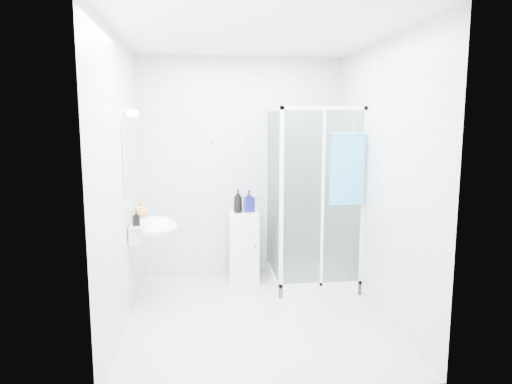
{
  "coord_description": "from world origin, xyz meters",
  "views": [
    {
      "loc": [
        -0.52,
        -4.1,
        1.82
      ],
      "look_at": [
        0.05,
        0.35,
        1.15
      ],
      "focal_mm": 32.0,
      "sensor_mm": 36.0,
      "label": 1
    }
  ],
  "objects": [
    {
      "name": "storage_cabinet",
      "position": [
        -0.0,
        1.04,
        0.41
      ],
      "size": [
        0.36,
        0.38,
        0.82
      ],
      "rotation": [
        0.0,
        0.0,
        -0.08
      ],
      "color": "white",
      "rests_on": "ground"
    },
    {
      "name": "soap_dispenser_black",
      "position": [
        -1.11,
        0.26,
        0.93
      ],
      "size": [
        0.07,
        0.07,
        0.14
      ],
      "primitive_type": "imported",
      "rotation": [
        0.0,
        0.0,
        0.03
      ],
      "color": "black",
      "rests_on": "wall_basin"
    },
    {
      "name": "mirror",
      "position": [
        -1.19,
        0.45,
        1.5
      ],
      "size": [
        0.02,
        0.6,
        0.7
      ],
      "primitive_type": "cube",
      "color": "white",
      "rests_on": "room"
    },
    {
      "name": "wall_hooks",
      "position": [
        -0.25,
        1.26,
        1.62
      ],
      "size": [
        0.23,
        0.06,
        0.03
      ],
      "color": "silver",
      "rests_on": "room"
    },
    {
      "name": "vanity_lights",
      "position": [
        -1.14,
        0.45,
        1.92
      ],
      "size": [
        0.1,
        0.4,
        0.08
      ],
      "color": "silver",
      "rests_on": "room"
    },
    {
      "name": "hand_towel",
      "position": [
        0.99,
        0.36,
        1.39
      ],
      "size": [
        0.35,
        0.05,
        0.74
      ],
      "color": "#3698CC",
      "rests_on": "shower_enclosure"
    },
    {
      "name": "shampoo_bottle_a",
      "position": [
        -0.08,
        0.98,
        0.95
      ],
      "size": [
        0.13,
        0.13,
        0.27
      ],
      "primitive_type": "imported",
      "rotation": [
        0.0,
        0.0,
        -0.32
      ],
      "color": "black",
      "rests_on": "storage_cabinet"
    },
    {
      "name": "room",
      "position": [
        0.0,
        0.0,
        1.3
      ],
      "size": [
        2.4,
        2.6,
        2.6
      ],
      "color": "white",
      "rests_on": "ground"
    },
    {
      "name": "soap_dispenser_orange",
      "position": [
        -1.11,
        0.62,
        0.95
      ],
      "size": [
        0.17,
        0.17,
        0.17
      ],
      "primitive_type": "imported",
      "rotation": [
        0.0,
        0.0,
        0.35
      ],
      "color": "orange",
      "rests_on": "wall_basin"
    },
    {
      "name": "shower_enclosure",
      "position": [
        0.67,
        0.77,
        0.45
      ],
      "size": [
        0.9,
        0.95,
        2.0
      ],
      "color": "white",
      "rests_on": "ground"
    },
    {
      "name": "shampoo_bottle_b",
      "position": [
        0.05,
        1.02,
        0.95
      ],
      "size": [
        0.13,
        0.13,
        0.25
      ],
      "primitive_type": "imported",
      "rotation": [
        0.0,
        0.0,
        0.14
      ],
      "color": "#0F0F5B",
      "rests_on": "storage_cabinet"
    },
    {
      "name": "wall_basin",
      "position": [
        -0.99,
        0.45,
        0.8
      ],
      "size": [
        0.46,
        0.56,
        0.35
      ],
      "color": "white",
      "rests_on": "ground"
    }
  ]
}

